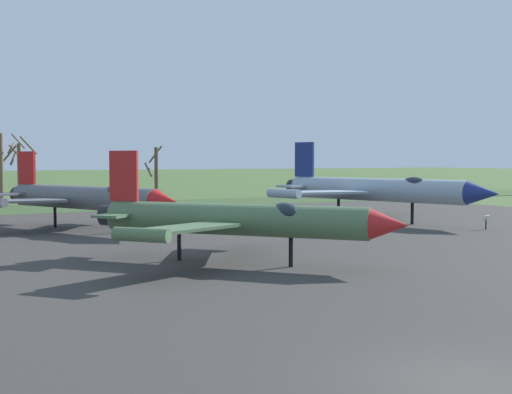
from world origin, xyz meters
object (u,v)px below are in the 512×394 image
object	(u,v)px
jet_fighter_rear_left	(85,197)
jet_fighter_front_left	(376,189)
info_placard_front_left	(486,221)
jet_fighter_front_right	(237,219)
info_placard_rear_left	(178,230)

from	to	relation	value
jet_fighter_rear_left	jet_fighter_front_left	bearing A→B (deg)	-12.29
info_placard_front_left	jet_fighter_front_right	bearing A→B (deg)	-168.27
info_placard_front_left	info_placard_rear_left	size ratio (longest dim) A/B	0.97
jet_fighter_front_left	info_placard_front_left	size ratio (longest dim) A/B	17.38
jet_fighter_rear_left	info_placard_rear_left	world-z (taller)	jet_fighter_rear_left
jet_fighter_front_left	jet_fighter_front_right	size ratio (longest dim) A/B	1.44
jet_fighter_front_left	jet_fighter_front_right	distance (m)	21.41
info_placard_front_left	info_placard_rear_left	world-z (taller)	info_placard_rear_left
jet_fighter_front_right	info_placard_rear_left	xyz separation A→B (m)	(0.86, 8.76, -1.34)
info_placard_front_left	jet_fighter_front_right	world-z (taller)	jet_fighter_front_right
jet_fighter_front_left	info_placard_front_left	xyz separation A→B (m)	(2.61, -7.77, -1.83)
jet_fighter_rear_left	info_placard_rear_left	xyz separation A→B (m)	(3.21, -7.62, -1.53)
info_placard_front_left	jet_fighter_rear_left	size ratio (longest dim) A/B	0.07
info_placard_rear_left	info_placard_front_left	bearing A→B (deg)	-13.10
info_placard_front_left	jet_fighter_front_left	bearing A→B (deg)	108.58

